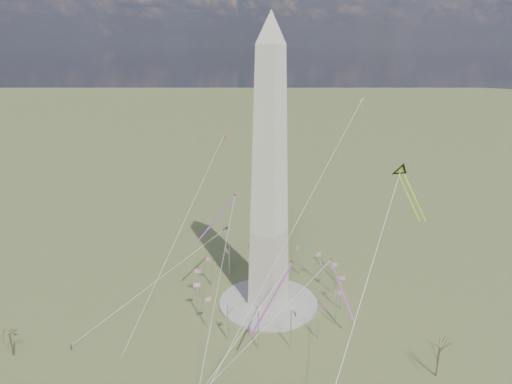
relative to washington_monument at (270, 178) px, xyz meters
The scene contains 14 objects.
ground 47.95m from the washington_monument, ahead, with size 2000.00×2000.00×0.00m, color #4A5229.
plaza 47.55m from the washington_monument, ahead, with size 36.00×36.00×0.80m, color #A39E95.
washington_monument is the anchor object (origin of this frame).
flagpole_ring 40.68m from the washington_monument, 169.63° to the right, with size 54.40×54.40×13.00m.
tree_near 71.69m from the washington_monument, ahead, with size 8.07×8.07×14.12m.
tree_far 93.08m from the washington_monument, 128.39° to the right, with size 6.61×6.61×11.57m.
person_west 82.31m from the washington_monument, 125.59° to the right, with size 0.93×0.73×1.92m, color gray.
kite_delta_black 42.75m from the washington_monument, 22.19° to the left, with size 14.71×15.44×14.29m.
kite_diamond_purple 38.45m from the washington_monument, 160.15° to the left, with size 2.45×3.05×8.91m.
kite_streamer_left 36.62m from the washington_monument, 53.57° to the right, with size 3.19×23.09×15.85m.
kite_streamer_mid 20.97m from the washington_monument, 155.98° to the right, with size 4.54×18.23×12.61m.
kite_streamer_right 42.05m from the washington_monument, ahead, with size 14.76×14.40×13.35m.
kite_small_red 60.16m from the washington_monument, 139.24° to the left, with size 1.69×1.52×4.64m.
kite_small_white 48.67m from the washington_monument, 66.77° to the left, with size 1.38×2.04×4.35m.
Camera 1 is at (71.96, -127.89, 90.65)m, focal length 32.00 mm.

